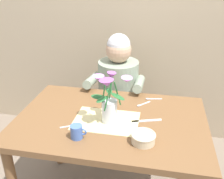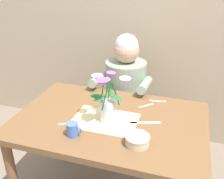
{
  "view_description": "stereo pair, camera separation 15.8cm",
  "coord_description": "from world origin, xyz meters",
  "px_view_note": "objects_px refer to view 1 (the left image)",
  "views": [
    {
      "loc": [
        0.27,
        -1.35,
        1.61
      ],
      "look_at": [
        -0.0,
        0.05,
        0.92
      ],
      "focal_mm": 40.89,
      "sensor_mm": 36.0,
      "label": 1
    },
    {
      "loc": [
        0.43,
        -1.31,
        1.61
      ],
      "look_at": [
        -0.0,
        0.05,
        0.92
      ],
      "focal_mm": 40.89,
      "sensor_mm": 36.0,
      "label": 2
    }
  ],
  "objects_px": {
    "flower_vase": "(109,100)",
    "coffee_cup": "(77,132)",
    "seated_person": "(118,98)",
    "dinner_knife": "(147,121)",
    "ceramic_bowl": "(143,138)"
  },
  "relations": [
    {
      "from": "flower_vase",
      "to": "ceramic_bowl",
      "type": "height_order",
      "value": "flower_vase"
    },
    {
      "from": "seated_person",
      "to": "ceramic_bowl",
      "type": "xyz_separation_m",
      "value": [
        0.28,
        -0.82,
        0.21
      ]
    },
    {
      "from": "flower_vase",
      "to": "dinner_knife",
      "type": "distance_m",
      "value": 0.28
    },
    {
      "from": "flower_vase",
      "to": "coffee_cup",
      "type": "relative_size",
      "value": 3.39
    },
    {
      "from": "seated_person",
      "to": "coffee_cup",
      "type": "bearing_deg",
      "value": -98.56
    },
    {
      "from": "coffee_cup",
      "to": "dinner_knife",
      "type": "bearing_deg",
      "value": 33.74
    },
    {
      "from": "ceramic_bowl",
      "to": "coffee_cup",
      "type": "height_order",
      "value": "coffee_cup"
    },
    {
      "from": "dinner_knife",
      "to": "flower_vase",
      "type": "bearing_deg",
      "value": 175.31
    },
    {
      "from": "flower_vase",
      "to": "ceramic_bowl",
      "type": "relative_size",
      "value": 2.32
    },
    {
      "from": "dinner_knife",
      "to": "coffee_cup",
      "type": "relative_size",
      "value": 2.04
    },
    {
      "from": "ceramic_bowl",
      "to": "dinner_knife",
      "type": "relative_size",
      "value": 0.72
    },
    {
      "from": "seated_person",
      "to": "dinner_knife",
      "type": "xyz_separation_m",
      "value": [
        0.29,
        -0.6,
        0.18
      ]
    },
    {
      "from": "seated_person",
      "to": "dinner_knife",
      "type": "distance_m",
      "value": 0.69
    },
    {
      "from": "seated_person",
      "to": "dinner_knife",
      "type": "height_order",
      "value": "seated_person"
    },
    {
      "from": "seated_person",
      "to": "flower_vase",
      "type": "bearing_deg",
      "value": -87.72
    }
  ]
}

